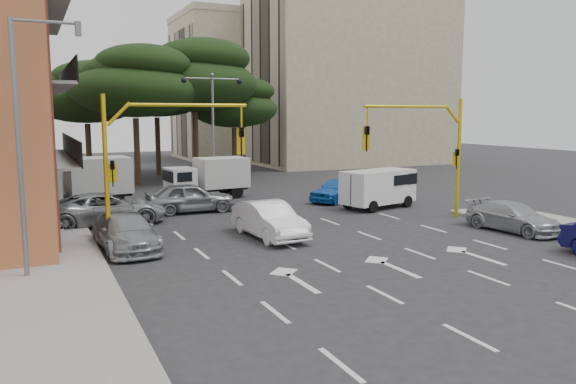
% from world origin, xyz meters
% --- Properties ---
extents(ground, '(120.00, 120.00, 0.00)m').
position_xyz_m(ground, '(0.00, 0.00, 0.00)').
color(ground, '#28282B').
rests_on(ground, ground).
extents(sidewalk_left, '(5.00, 26.00, 0.15)m').
position_xyz_m(sidewalk_left, '(-11.50, -4.00, 0.07)').
color(sidewalk_left, gray).
rests_on(sidewalk_left, ground).
extents(median_strip, '(1.40, 6.00, 0.15)m').
position_xyz_m(median_strip, '(0.00, 16.00, 0.07)').
color(median_strip, gray).
rests_on(median_strip, ground).
extents(apartment_beige_near, '(20.20, 12.15, 18.70)m').
position_xyz_m(apartment_beige_near, '(19.95, 32.00, 9.35)').
color(apartment_beige_near, tan).
rests_on(apartment_beige_near, ground).
extents(apartment_beige_far, '(16.20, 12.15, 16.70)m').
position_xyz_m(apartment_beige_far, '(12.95, 44.00, 8.35)').
color(apartment_beige_far, tan).
rests_on(apartment_beige_far, ground).
extents(pine_left_near, '(9.15, 9.15, 10.23)m').
position_xyz_m(pine_left_near, '(-3.94, 21.96, 7.60)').
color(pine_left_near, '#382616').
rests_on(pine_left_near, ground).
extents(pine_center, '(9.98, 9.98, 11.16)m').
position_xyz_m(pine_center, '(1.06, 23.96, 8.30)').
color(pine_center, '#382616').
rests_on(pine_center, ground).
extents(pine_left_far, '(8.32, 8.32, 9.30)m').
position_xyz_m(pine_left_far, '(-6.94, 25.96, 6.91)').
color(pine_left_far, '#382616').
rests_on(pine_left_far, ground).
extents(pine_right, '(7.49, 7.49, 8.37)m').
position_xyz_m(pine_right, '(5.06, 25.96, 6.22)').
color(pine_right, '#382616').
rests_on(pine_right, ground).
extents(pine_back, '(9.15, 9.15, 10.23)m').
position_xyz_m(pine_back, '(-0.94, 28.96, 7.60)').
color(pine_back, '#382616').
rests_on(pine_back, ground).
extents(signal_mast_right, '(5.79, 0.37, 6.00)m').
position_xyz_m(signal_mast_right, '(6.80, 1.99, 3.88)').
color(signal_mast_right, gold).
rests_on(signal_mast_right, ground).
extents(signal_mast_left, '(5.79, 0.37, 6.00)m').
position_xyz_m(signal_mast_left, '(-6.80, 1.99, 3.88)').
color(signal_mast_left, gold).
rests_on(signal_mast_left, ground).
extents(street_lamp_left, '(2.08, 0.20, 8.00)m').
position_xyz_m(street_lamp_left, '(-11.29, -1.00, 4.72)').
color(street_lamp_left, slate).
rests_on(street_lamp_left, sidewalk_left).
extents(street_lamp_center, '(4.16, 0.36, 7.77)m').
position_xyz_m(street_lamp_center, '(0.00, 16.00, 5.43)').
color(street_lamp_center, slate).
rests_on(street_lamp_center, median_strip).
extents(car_white_hatch, '(1.90, 4.73, 1.53)m').
position_xyz_m(car_white_hatch, '(-2.08, 1.51, 0.76)').
color(car_white_hatch, white).
rests_on(car_white_hatch, ground).
extents(car_blue_compact, '(4.54, 3.46, 1.44)m').
position_xyz_m(car_blue_compact, '(5.59, 9.00, 0.72)').
color(car_blue_compact, blue).
rests_on(car_blue_compact, ground).
extents(car_silver_wagon, '(2.24, 4.98, 1.42)m').
position_xyz_m(car_silver_wagon, '(-7.99, 1.87, 0.71)').
color(car_silver_wagon, '#919598').
rests_on(car_silver_wagon, ground).
extents(car_silver_cross_a, '(5.57, 2.59, 1.55)m').
position_xyz_m(car_silver_cross_a, '(-8.00, 7.34, 0.77)').
color(car_silver_cross_a, '#A5A8AD').
rests_on(car_silver_cross_a, ground).
extents(car_silver_cross_b, '(4.80, 2.04, 1.62)m').
position_xyz_m(car_silver_cross_b, '(-3.51, 9.00, 0.81)').
color(car_silver_cross_b, gray).
rests_on(car_silver_cross_b, ground).
extents(car_silver_parked, '(2.31, 4.64, 1.30)m').
position_xyz_m(car_silver_parked, '(8.41, -1.89, 0.65)').
color(car_silver_parked, '#AAADB2').
rests_on(car_silver_parked, ground).
extents(van_white, '(4.70, 2.98, 2.17)m').
position_xyz_m(van_white, '(6.47, 6.01, 1.09)').
color(van_white, white).
rests_on(van_white, ground).
extents(box_truck_a, '(5.94, 3.10, 2.79)m').
position_xyz_m(box_truck_a, '(-8.71, 13.26, 1.40)').
color(box_truck_a, silver).
rests_on(box_truck_a, ground).
extents(box_truck_b, '(5.29, 2.59, 2.52)m').
position_xyz_m(box_truck_b, '(-1.17, 13.53, 1.26)').
color(box_truck_b, white).
rests_on(box_truck_b, ground).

